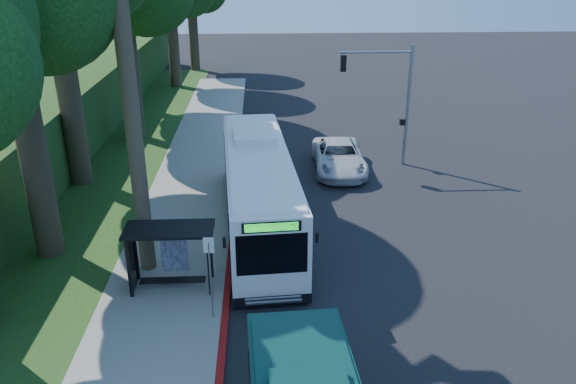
{
  "coord_description": "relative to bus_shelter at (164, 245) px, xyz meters",
  "views": [
    {
      "loc": [
        -3.64,
        -21.11,
        11.59
      ],
      "look_at": [
        -2.52,
        1.0,
        2.16
      ],
      "focal_mm": 35.0,
      "sensor_mm": 36.0,
      "label": 1
    }
  ],
  "objects": [
    {
      "name": "ground",
      "position": [
        7.26,
        2.86,
        -1.81
      ],
      "size": [
        140.0,
        140.0,
        0.0
      ],
      "primitive_type": "plane",
      "color": "black",
      "rests_on": "ground"
    },
    {
      "name": "sidewalk",
      "position": [
        -0.04,
        2.86,
        -1.75
      ],
      "size": [
        4.5,
        70.0,
        0.12
      ],
      "primitive_type": "cube",
      "color": "gray",
      "rests_on": "ground"
    },
    {
      "name": "red_curb",
      "position": [
        2.26,
        -1.14,
        -1.74
      ],
      "size": [
        0.25,
        30.0,
        0.13
      ],
      "primitive_type": "cube",
      "color": "#9F1211",
      "rests_on": "ground"
    },
    {
      "name": "grass_verge",
      "position": [
        -5.74,
        7.86,
        -1.78
      ],
      "size": [
        8.0,
        70.0,
        0.06
      ],
      "primitive_type": "cube",
      "color": "#234719",
      "rests_on": "ground"
    },
    {
      "name": "bus_shelter",
      "position": [
        0.0,
        0.0,
        0.0
      ],
      "size": [
        3.2,
        1.51,
        2.55
      ],
      "color": "black",
      "rests_on": "ground"
    },
    {
      "name": "stop_sign_pole",
      "position": [
        1.86,
        -2.14,
        0.28
      ],
      "size": [
        0.35,
        0.06,
        3.17
      ],
      "color": "gray",
      "rests_on": "ground"
    },
    {
      "name": "traffic_signal_pole",
      "position": [
        11.04,
        12.86,
        2.62
      ],
      "size": [
        4.1,
        0.3,
        7.0
      ],
      "color": "gray",
      "rests_on": "ground"
    },
    {
      "name": "white_bus",
      "position": [
        3.45,
        5.1,
        0.11
      ],
      "size": [
        3.72,
        13.33,
        3.93
      ],
      "rotation": [
        0.0,
        0.0,
        0.07
      ],
      "color": "white",
      "rests_on": "ground"
    },
    {
      "name": "pickup",
      "position": [
        8.07,
        11.97,
        -0.97
      ],
      "size": [
        2.94,
        6.1,
        1.68
      ],
      "primitive_type": "imported",
      "rotation": [
        0.0,
        0.0,
        -0.03
      ],
      "color": "silver",
      "rests_on": "ground"
    }
  ]
}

